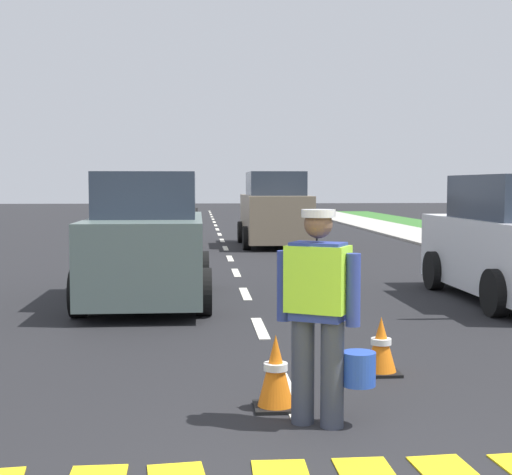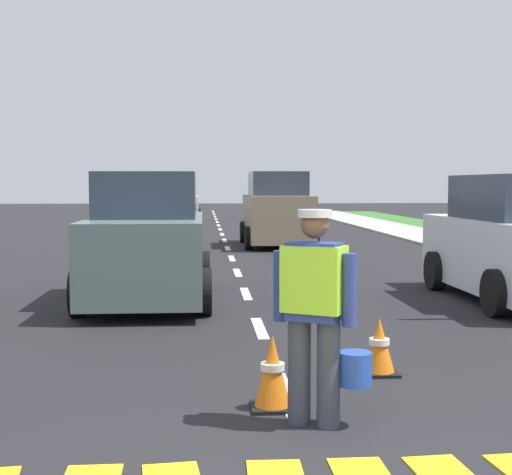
{
  "view_description": "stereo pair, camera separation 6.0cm",
  "coord_description": "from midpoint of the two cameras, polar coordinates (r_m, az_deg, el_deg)",
  "views": [
    {
      "loc": [
        -0.79,
        -3.67,
        1.86
      ],
      "look_at": [
        0.04,
        6.82,
        1.1
      ],
      "focal_mm": 51.66,
      "sensor_mm": 36.0,
      "label": 1
    },
    {
      "loc": [
        -0.73,
        -3.68,
        1.86
      ],
      "look_at": [
        0.04,
        6.82,
        1.1
      ],
      "focal_mm": 51.66,
      "sensor_mm": 36.0,
      "label": 2
    }
  ],
  "objects": [
    {
      "name": "car_oncoming_third",
      "position": [
        36.13,
        -6.16,
        2.63
      ],
      "size": [
        1.99,
        4.1,
        2.01
      ],
      "color": "silver",
      "rests_on": "ground"
    },
    {
      "name": "car_outgoing_far",
      "position": [
        22.26,
        1.38,
        2.02
      ],
      "size": [
        2.09,
        4.3,
        2.24
      ],
      "color": "gray",
      "rests_on": "ground"
    },
    {
      "name": "ground_plane",
      "position": [
        24.76,
        -2.73,
        -0.19
      ],
      "size": [
        96.0,
        96.0,
        0.0
      ],
      "primitive_type": "plane",
      "color": "black"
    },
    {
      "name": "traffic_cone_near",
      "position": [
        7.38,
        9.42,
        -8.29
      ],
      "size": [
        0.36,
        0.36,
        0.57
      ],
      "color": "black",
      "rests_on": "ground"
    },
    {
      "name": "lane_center_line",
      "position": [
        28.94,
        -2.99,
        0.45
      ],
      "size": [
        0.14,
        46.4,
        0.01
      ],
      "color": "silver",
      "rests_on": "ground"
    },
    {
      "name": "traffic_cone_far",
      "position": [
        6.19,
        1.25,
        -10.39
      ],
      "size": [
        0.36,
        0.36,
        0.62
      ],
      "color": "black",
      "rests_on": "ground"
    },
    {
      "name": "car_oncoming_lead",
      "position": [
        11.81,
        -8.53,
        -0.33
      ],
      "size": [
        1.97,
        4.27,
        2.05
      ],
      "color": "slate",
      "rests_on": "ground"
    },
    {
      "name": "road_worker",
      "position": [
        5.67,
        4.75,
        -5.3
      ],
      "size": [
        0.74,
        0.47,
        1.67
      ],
      "color": "#383D4C",
      "rests_on": "ground"
    }
  ]
}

